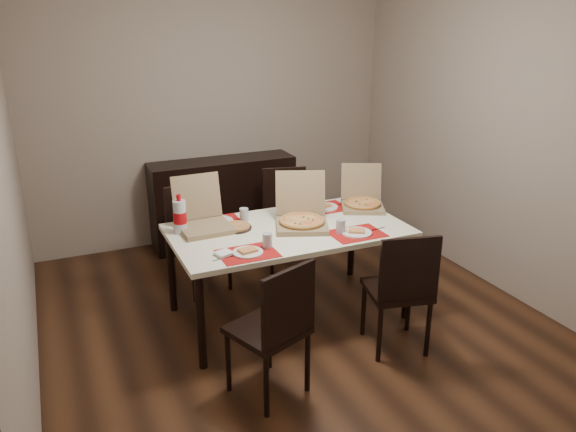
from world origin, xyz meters
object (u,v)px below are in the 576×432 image
object	(u,v)px
soda_bottle	(180,217)
chair_far_left	(195,232)
chair_near_right	(401,287)
sideboard	(224,201)
dip_bowl	(293,220)
pizza_box_center	(301,219)
chair_near_left	(275,326)
chair_far_right	(286,213)
dining_table	(288,236)

from	to	relation	value
soda_bottle	chair_far_left	bearing A→B (deg)	66.16
chair_far_left	chair_near_right	bearing A→B (deg)	-56.94
soda_bottle	sideboard	bearing A→B (deg)	61.48
chair_near_right	dip_bowl	world-z (taller)	chair_near_right
sideboard	chair_far_left	xyz separation A→B (m)	(-0.55, -0.91, 0.06)
chair_near_right	dip_bowl	size ratio (longest dim) A/B	8.69
pizza_box_center	dip_bowl	xyz separation A→B (m)	(-0.02, 0.12, -0.05)
chair_near_left	chair_near_right	distance (m)	1.01
chair_near_right	chair_far_right	world-z (taller)	same
sideboard	chair_far_left	bearing A→B (deg)	-121.20
dip_bowl	chair_far_right	bearing A→B (deg)	69.62
chair_near_left	chair_far_right	xyz separation A→B (m)	(0.90, 1.87, 0.00)
chair_near_right	pizza_box_center	xyz separation A→B (m)	(-0.39, 0.81, 0.30)
chair_far_right	pizza_box_center	distance (m)	1.03
dip_bowl	soda_bottle	world-z (taller)	soda_bottle
sideboard	chair_near_left	bearing A→B (deg)	-100.93
chair_far_right	dip_bowl	distance (m)	0.91
chair_far_right	soda_bottle	size ratio (longest dim) A/B	3.08
sideboard	pizza_box_center	bearing A→B (deg)	-86.48
sideboard	chair_far_left	distance (m)	1.06
chair_near_left	chair_near_right	size ratio (longest dim) A/B	1.00
chair_near_right	chair_far_left	size ratio (longest dim) A/B	1.00
sideboard	dip_bowl	world-z (taller)	sideboard
chair_near_right	chair_far_left	bearing A→B (deg)	123.06
chair_near_left	dip_bowl	distance (m)	1.23
chair_near_right	pizza_box_center	size ratio (longest dim) A/B	1.69
dining_table	pizza_box_center	bearing A→B (deg)	1.69
sideboard	chair_far_right	xyz separation A→B (m)	(0.39, -0.76, 0.06)
chair_far_left	sideboard	bearing A→B (deg)	58.80
chair_near_left	soda_bottle	bearing A→B (deg)	103.69
dip_bowl	chair_far_left	bearing A→B (deg)	132.84
dining_table	chair_far_left	bearing A→B (deg)	123.81
chair_far_right	dip_bowl	world-z (taller)	chair_far_right
dip_bowl	soda_bottle	distance (m)	0.89
dining_table	pizza_box_center	xyz separation A→B (m)	(0.12, 0.00, 0.13)
dining_table	chair_near_left	bearing A→B (deg)	-118.22
chair_near_left	pizza_box_center	world-z (taller)	pizza_box_center
dining_table	chair_near_left	distance (m)	1.06
chair_far_right	dip_bowl	xyz separation A→B (m)	(-0.31, -0.82, 0.25)
pizza_box_center	chair_far_left	bearing A→B (deg)	129.32
chair_far_right	soda_bottle	bearing A→B (deg)	-149.47
chair_near_right	pizza_box_center	distance (m)	0.95
chair_near_right	chair_far_right	distance (m)	1.75
chair_near_left	chair_far_left	size ratio (longest dim) A/B	1.00
dip_bowl	pizza_box_center	bearing A→B (deg)	-79.38
chair_near_left	pizza_box_center	xyz separation A→B (m)	(0.61, 0.93, 0.30)
chair_near_left	soda_bottle	distance (m)	1.26
chair_near_right	soda_bottle	distance (m)	1.71
sideboard	soda_bottle	bearing A→B (deg)	-118.52
chair_near_right	sideboard	bearing A→B (deg)	101.22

